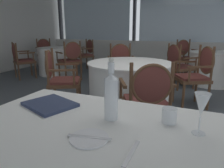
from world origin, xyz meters
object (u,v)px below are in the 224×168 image
side_plate (89,138)px  dining_chair_2_0 (45,51)px  wine_glass (202,106)px  dining_chair_1_0 (178,63)px  dining_chair_0_3 (121,63)px  dining_chair_0_1 (148,97)px  dining_chair_2_3 (86,52)px  water_tumbler (169,115)px  dining_chair_0_2 (198,72)px  dining_chair_1_3 (185,55)px  dining_chair_2_1 (21,58)px  water_bottle (111,95)px  dining_chair_0_0 (59,76)px  dining_chair_2_2 (71,58)px  menu_book (50,104)px

side_plate → dining_chair_2_0: size_ratio=0.19×
wine_glass → dining_chair_1_0: bearing=96.9°
side_plate → dining_chair_0_3: bearing=107.9°
dining_chair_0_1 → dining_chair_1_0: dining_chair_1_0 is taller
dining_chair_2_3 → water_tumbler: bearing=66.0°
dining_chair_0_2 → dining_chair_1_3: (-0.34, 2.33, -0.01)m
dining_chair_0_2 → dining_chair_2_1: size_ratio=1.08×
dining_chair_0_3 → dining_chair_2_3: dining_chair_0_3 is taller
side_plate → dining_chair_1_0: size_ratio=0.19×
dining_chair_2_3 → water_bottle: bearing=62.8°
dining_chair_2_0 → dining_chair_0_1: bearing=-6.7°
wine_glass → dining_chair_0_2: (-0.03, 2.48, -0.30)m
dining_chair_0_3 → water_bottle: bearing=-8.4°
water_bottle → dining_chair_0_0: water_bottle is taller
water_tumbler → dining_chair_2_3: size_ratio=0.09×
dining_chair_2_2 → dining_chair_0_2: bearing=-162.3°
dining_chair_0_2 → dining_chair_1_0: (-0.40, 1.01, -0.03)m
dining_chair_0_2 → dining_chair_1_3: size_ratio=1.02×
side_plate → water_tumbler: (0.31, 0.32, 0.04)m
dining_chair_0_2 → dining_chair_2_2: dining_chair_0_2 is taller
side_plate → menu_book: (-0.44, 0.27, 0.01)m
dining_chair_1_0 → dining_chair_2_3: bearing=117.9°
water_bottle → dining_chair_1_0: (0.03, 3.50, -0.33)m
menu_book → dining_chair_0_2: (0.87, 2.46, -0.17)m
dining_chair_0_1 → dining_chair_2_1: 4.11m
wine_glass → dining_chair_0_0: dining_chair_0_0 is taller
dining_chair_2_0 → dining_chair_2_2: (1.60, -0.98, 0.01)m
dining_chair_0_1 → dining_chair_0_3: (-1.01, 1.91, 0.01)m
side_plate → dining_chair_0_3: size_ratio=0.19×
dining_chair_0_3 → water_tumbler: bearing=-2.8°
side_plate → water_tumbler: water_tumbler is taller
dining_chair_0_0 → dining_chair_0_2: 2.16m
side_plate → dining_chair_1_0: (0.03, 3.74, -0.20)m
dining_chair_2_2 → dining_chair_2_0: bearing=0.0°
dining_chair_0_0 → dining_chair_1_3: dining_chair_1_3 is taller
dining_chair_1_3 → dining_chair_2_0: bearing=-123.5°
dining_chair_2_1 → dining_chair_2_2: 1.33m
dining_chair_0_0 → dining_chair_2_1: dining_chair_0_0 is taller
dining_chair_1_0 → dining_chair_2_1: bearing=146.9°
menu_book → dining_chair_0_0: size_ratio=0.33×
dining_chair_2_1 → wine_glass: bearing=-93.2°
side_plate → water_tumbler: size_ratio=2.16×
dining_chair_1_3 → dining_chair_2_1: dining_chair_1_3 is taller
dining_chair_0_0 → dining_chair_2_1: 2.62m
wine_glass → dining_chair_2_3: (-3.18, 4.47, -0.33)m
dining_chair_1_3 → dining_chair_2_1: size_ratio=1.06×
dining_chair_0_1 → dining_chair_2_0: size_ratio=0.97×
water_tumbler → dining_chair_0_0: (-1.79, 1.41, -0.23)m
water_bottle → dining_chair_0_2: (0.43, 2.49, -0.30)m
dining_chair_0_0 → dining_chair_1_3: bearing=36.9°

